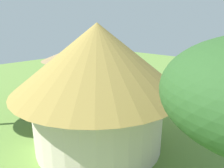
# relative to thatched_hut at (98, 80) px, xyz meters

# --- Properties ---
(ground_plane) EXTENTS (36.00, 36.00, 0.00)m
(ground_plane) POSITION_rel_thatched_hut_xyz_m (1.93, -4.65, -2.52)
(ground_plane) COLOR olive
(thatched_hut) EXTENTS (6.02, 6.02, 4.51)m
(thatched_hut) POSITION_rel_thatched_hut_xyz_m (0.00, 0.00, 0.00)
(thatched_hut) COLOR beige
(thatched_hut) RESTS_ON ground_plane
(shade_umbrella) EXTENTS (3.42, 3.42, 3.13)m
(shade_umbrella) POSITION_rel_thatched_hut_xyz_m (4.48, -2.17, 0.26)
(shade_umbrella) COLOR #4E2F28
(shade_umbrella) RESTS_ON ground_plane
(patio_dining_table) EXTENTS (1.58, 0.92, 0.74)m
(patio_dining_table) POSITION_rel_thatched_hut_xyz_m (4.48, -2.17, -1.86)
(patio_dining_table) COLOR silver
(patio_dining_table) RESTS_ON ground_plane
(patio_chair_west_end) EXTENTS (0.59, 0.58, 0.90)m
(patio_chair_west_end) POSITION_rel_thatched_hut_xyz_m (5.13, -3.31, -2.00)
(patio_chair_west_end) COLOR white
(patio_chair_west_end) RESTS_ON ground_plane
(patio_chair_near_hut) EXTENTS (0.60, 0.60, 0.90)m
(patio_chair_near_hut) POSITION_rel_thatched_hut_xyz_m (5.23, -1.09, -2.00)
(patio_chair_near_hut) COLOR silver
(patio_chair_near_hut) RESTS_ON ground_plane
(patio_chair_east_end) EXTENTS (0.46, 0.48, 0.90)m
(patio_chair_east_end) POSITION_rel_thatched_hut_xyz_m (3.18, -2.04, -2.00)
(patio_chair_east_end) COLOR white
(patio_chair_east_end) RESTS_ON ground_plane
(guest_beside_umbrella) EXTENTS (0.61, 0.24, 1.71)m
(guest_beside_umbrella) POSITION_rel_thatched_hut_xyz_m (6.34, -1.53, -1.49)
(guest_beside_umbrella) COLOR black
(guest_beside_umbrella) RESTS_ON ground_plane
(guest_behind_table) EXTENTS (0.54, 0.39, 1.66)m
(guest_behind_table) POSITION_rel_thatched_hut_xyz_m (2.82, -1.58, -1.52)
(guest_behind_table) COLOR black
(guest_behind_table) RESTS_ON ground_plane
(standing_watcher) EXTENTS (0.47, 0.52, 1.77)m
(standing_watcher) POSITION_rel_thatched_hut_xyz_m (-1.23, -6.81, -1.46)
(standing_watcher) COLOR black
(standing_watcher) RESTS_ON ground_plane
(striped_lounge_chair) EXTENTS (0.96, 0.84, 0.60)m
(striped_lounge_chair) POSITION_rel_thatched_hut_xyz_m (1.09, -4.18, -2.27)
(striped_lounge_chair) COLOR #2F9874
(striped_lounge_chair) RESTS_ON ground_plane
(zebra_nearest_camera) EXTENTS (2.17, 0.68, 1.55)m
(zebra_nearest_camera) POSITION_rel_thatched_hut_xyz_m (4.27, -5.84, -1.52)
(zebra_nearest_camera) COLOR silver
(zebra_nearest_camera) RESTS_ON ground_plane
(zebra_by_umbrella) EXTENTS (2.17, 1.32, 1.58)m
(zebra_by_umbrella) POSITION_rel_thatched_hut_xyz_m (-1.06, -4.93, -1.48)
(zebra_by_umbrella) COLOR silver
(zebra_by_umbrella) RESTS_ON ground_plane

